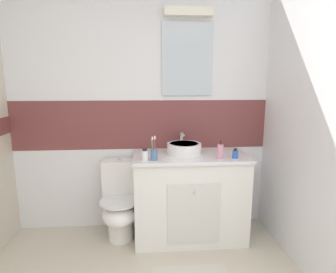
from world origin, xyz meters
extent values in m
cube|color=white|center=(0.00, 2.45, 0.42)|extent=(3.20, 0.10, 0.85)
cube|color=brown|center=(0.00, 2.45, 1.10)|extent=(3.20, 0.10, 0.50)
cube|color=white|center=(0.00, 2.45, 1.93)|extent=(3.20, 0.10, 1.15)
cube|color=silver|center=(0.46, 2.39, 1.75)|extent=(0.50, 0.02, 0.71)
cube|color=white|center=(0.46, 2.35, 2.19)|extent=(0.46, 0.10, 0.08)
cube|color=white|center=(0.46, 2.13, 0.41)|extent=(1.06, 0.54, 0.82)
cube|color=white|center=(0.46, 2.12, 0.83)|extent=(1.08, 0.56, 0.03)
cube|color=silver|center=(0.46, 1.85, 0.37)|extent=(0.48, 0.01, 0.57)
cylinder|color=silver|center=(0.46, 1.84, 0.57)|extent=(0.02, 0.02, 0.03)
cylinder|color=white|center=(0.41, 2.15, 0.90)|extent=(0.33, 0.33, 0.10)
cylinder|color=#B3B3B8|center=(0.41, 2.15, 0.95)|extent=(0.27, 0.27, 0.01)
cylinder|color=silver|center=(0.41, 2.35, 0.94)|extent=(0.03, 0.03, 0.17)
cylinder|color=silver|center=(0.41, 2.25, 1.02)|extent=(0.02, 0.15, 0.02)
cylinder|color=white|center=(-0.22, 2.12, 0.09)|extent=(0.24, 0.24, 0.18)
ellipsoid|color=white|center=(-0.22, 2.08, 0.29)|extent=(0.34, 0.42, 0.22)
cylinder|color=white|center=(-0.22, 2.08, 0.41)|extent=(0.37, 0.37, 0.02)
cube|color=white|center=(-0.22, 2.29, 0.58)|extent=(0.36, 0.17, 0.36)
cylinder|color=silver|center=(-0.22, 2.29, 0.77)|extent=(0.04, 0.04, 0.02)
cylinder|color=#4C7299|center=(0.11, 1.95, 0.90)|extent=(0.06, 0.06, 0.10)
cylinder|color=#D83F4C|center=(0.12, 1.96, 0.97)|extent=(0.03, 0.01, 0.17)
cube|color=white|center=(0.12, 1.96, 1.05)|extent=(0.02, 0.02, 0.03)
cylinder|color=#3FB259|center=(0.10, 1.95, 0.96)|extent=(0.02, 0.03, 0.17)
cube|color=white|center=(0.10, 1.95, 1.05)|extent=(0.01, 0.02, 0.03)
cylinder|color=pink|center=(0.71, 1.96, 0.91)|extent=(0.05, 0.05, 0.13)
cylinder|color=#262626|center=(0.71, 1.96, 1.00)|extent=(0.01, 0.01, 0.04)
cylinder|color=#262626|center=(0.71, 1.95, 1.02)|extent=(0.01, 0.02, 0.01)
cylinder|color=white|center=(0.03, 1.94, 0.89)|extent=(0.06, 0.06, 0.09)
cylinder|color=black|center=(0.03, 1.94, 0.95)|extent=(0.04, 0.04, 0.02)
cube|color=#2659B2|center=(0.85, 1.95, 0.89)|extent=(0.04, 0.03, 0.07)
cylinder|color=black|center=(0.85, 1.95, 0.93)|extent=(0.03, 0.03, 0.02)
camera|label=1|loc=(0.05, -0.40, 1.51)|focal=29.31mm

